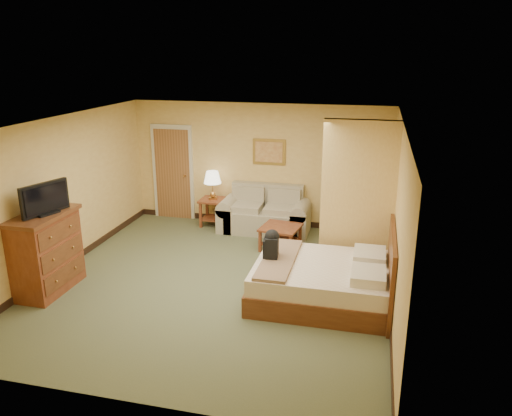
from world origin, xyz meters
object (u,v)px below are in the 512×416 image
(loveseat, at_px, (265,217))
(dresser, at_px, (46,252))
(bed, at_px, (328,281))
(coffee_table, at_px, (281,233))

(loveseat, bearing_deg, dresser, -128.00)
(dresser, distance_m, bed, 4.36)
(dresser, bearing_deg, loveseat, 52.00)
(coffee_table, height_order, bed, bed)
(dresser, relative_size, bed, 0.60)
(loveseat, relative_size, bed, 0.88)
(coffee_table, relative_size, bed, 0.38)
(coffee_table, xyz_separation_m, bed, (1.08, -1.85, -0.01))
(coffee_table, bearing_deg, bed, -59.64)
(loveseat, distance_m, coffee_table, 1.04)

